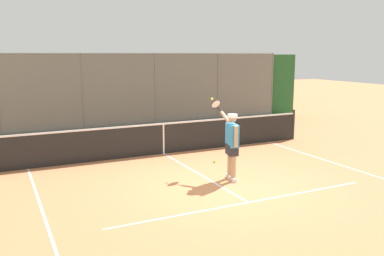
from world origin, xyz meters
name	(u,v)px	position (x,y,z in m)	size (l,w,h in m)	color
ground_plane	(220,186)	(0.00, 0.00, 0.00)	(60.00, 60.00, 0.00)	#C67A4C
court_line_markings	(258,208)	(0.00, 1.52, 0.00)	(7.88, 8.57, 0.01)	white
fence_backdrop	(116,92)	(0.00, -8.68, 1.48)	(17.87, 1.37, 3.06)	slate
tennis_net	(163,138)	(0.00, -3.51, 0.49)	(10.13, 0.09, 1.07)	#2D2D2D
tennis_player	(232,142)	(-0.50, -0.34, 0.95)	(0.33, 1.39, 1.92)	silver
tennis_ball_mid_court	(215,161)	(-0.91, -1.91, 0.03)	(0.07, 0.07, 0.07)	#C1D138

